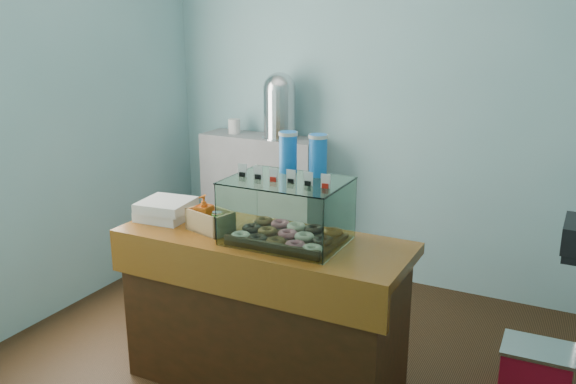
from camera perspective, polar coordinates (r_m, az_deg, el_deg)
The scene contains 9 objects.
ground at distance 3.87m, azimuth -0.34°, elevation -15.62°, with size 3.50×3.50×0.00m, color black.
room_shell at distance 3.30m, azimuth 0.07°, elevation 10.42°, with size 3.54×3.04×2.82m.
counter at distance 3.45m, azimuth -2.34°, elevation -11.09°, with size 1.60×0.60×0.90m.
back_shelf at distance 5.10m, azimuth -2.49°, elevation -0.82°, with size 1.00×0.32×1.10m, color gray.
display_case at distance 3.17m, azimuth 0.22°, elevation -1.48°, with size 0.61×0.45×0.55m.
condiment_crate at distance 3.36m, azimuth -7.42°, elevation -2.47°, with size 0.28×0.21×0.19m.
pastry_boxes at distance 3.60m, azimuth -11.33°, elevation -1.60°, with size 0.32×0.31×0.11m.
coffee_urn at distance 4.82m, azimuth -0.80°, elevation 8.23°, with size 0.28×0.28×0.52m.
red_cooler at distance 3.70m, azimuth 22.12°, elevation -15.50°, with size 0.38×0.29×0.33m.
Camera 1 is at (1.52, -2.92, 2.03)m, focal length 38.00 mm.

